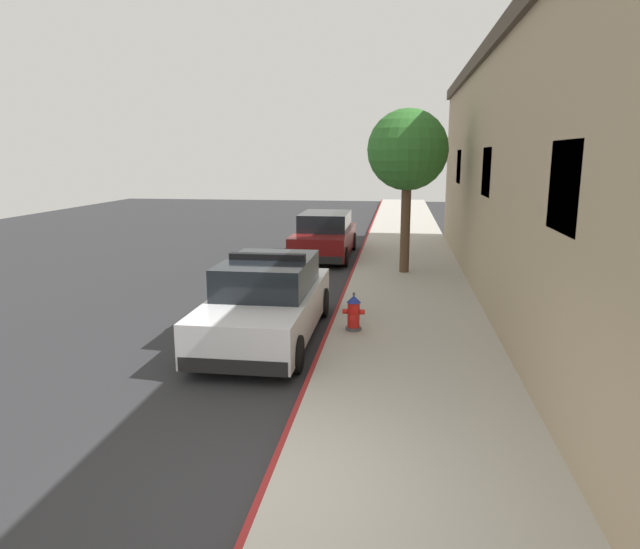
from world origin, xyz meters
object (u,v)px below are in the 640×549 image
object	(u,v)px
police_cruiser	(268,301)
fire_hydrant	(354,313)
parked_car_silver_ahead	(325,236)
street_tree	(408,151)

from	to	relation	value
police_cruiser	fire_hydrant	xyz separation A→B (m)	(1.67, 0.28, -0.24)
police_cruiser	parked_car_silver_ahead	xyz separation A→B (m)	(-0.08, 9.29, -0.00)
parked_car_silver_ahead	street_tree	bearing A→B (deg)	-47.97
parked_car_silver_ahead	street_tree	world-z (taller)	street_tree
police_cruiser	parked_car_silver_ahead	distance (m)	9.29
police_cruiser	fire_hydrant	distance (m)	1.71
fire_hydrant	street_tree	size ratio (longest dim) A/B	0.16
parked_car_silver_ahead	fire_hydrant	size ratio (longest dim) A/B	6.37
fire_hydrant	street_tree	xyz separation A→B (m)	(1.03, 5.94, 3.16)
parked_car_silver_ahead	fire_hydrant	bearing A→B (deg)	-79.03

